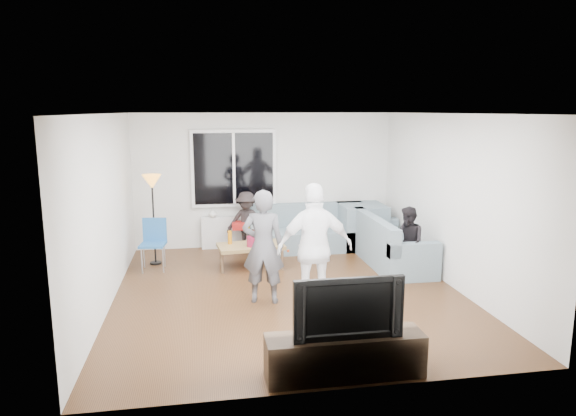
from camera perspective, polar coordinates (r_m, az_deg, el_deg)
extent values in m
cube|color=#56351C|center=(7.71, 0.01, -9.43)|extent=(5.00, 5.50, 0.04)
cube|color=white|center=(7.24, 0.01, 10.59)|extent=(5.00, 5.50, 0.04)
cube|color=silver|center=(10.07, -2.62, 3.10)|extent=(5.00, 0.04, 2.60)
cube|color=silver|center=(4.73, 5.64, -5.81)|extent=(5.00, 0.04, 2.60)
cube|color=silver|center=(7.38, -19.67, -0.35)|extent=(0.04, 5.50, 2.60)
cube|color=silver|center=(8.16, 17.74, 0.79)|extent=(0.04, 5.50, 2.60)
cube|color=white|center=(9.91, -6.03, 4.38)|extent=(1.62, 0.06, 1.47)
cube|color=black|center=(9.87, -6.02, 4.36)|extent=(1.50, 0.02, 1.35)
cube|color=white|center=(9.86, -6.01, 4.35)|extent=(0.05, 0.03, 1.35)
cube|color=silver|center=(10.08, -5.88, -2.66)|extent=(1.30, 0.12, 0.62)
imported|color=#2B5A24|center=(9.99, -3.10, 0.07)|extent=(0.22, 0.20, 0.34)
imported|color=silver|center=(9.95, -8.33, -0.60)|extent=(0.17, 0.17, 0.16)
cube|color=slate|center=(10.13, 8.18, -1.98)|extent=(0.85, 0.85, 0.85)
cube|color=gold|center=(9.68, -3.33, -1.97)|extent=(0.42, 0.37, 0.14)
cube|color=maroon|center=(9.73, -5.12, -1.93)|extent=(0.39, 0.33, 0.13)
cube|color=olive|center=(8.83, -4.13, -5.32)|extent=(1.16, 0.72, 0.40)
cylinder|color=maroon|center=(8.64, -4.04, -3.71)|extent=(0.17, 0.17, 0.17)
imported|color=#4A4A4F|center=(7.10, -2.76, -4.31)|extent=(0.65, 0.50, 1.59)
imported|color=white|center=(6.78, 3.01, -4.46)|extent=(1.01, 0.43, 1.73)
imported|color=black|center=(8.46, 13.17, -3.70)|extent=(0.51, 0.61, 1.14)
imported|color=black|center=(9.69, -4.61, -1.57)|extent=(0.82, 0.58, 1.15)
cube|color=#332619|center=(5.41, 6.30, -15.94)|extent=(1.60, 0.40, 0.44)
imported|color=black|center=(5.19, 6.43, -10.64)|extent=(1.10, 0.14, 0.63)
cylinder|color=orange|center=(8.82, -6.46, -3.26)|extent=(0.07, 0.07, 0.23)
cylinder|color=orange|center=(8.69, -2.89, -3.42)|extent=(0.07, 0.07, 0.23)
cylinder|color=#33130B|center=(8.94, -3.85, -3.07)|extent=(0.07, 0.07, 0.21)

